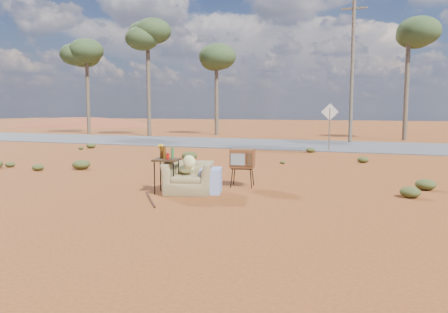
% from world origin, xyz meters
% --- Properties ---
extents(ground, '(140.00, 140.00, 0.00)m').
position_xyz_m(ground, '(0.00, 0.00, 0.00)').
color(ground, '#94461D').
rests_on(ground, ground).
extents(highway, '(140.00, 7.00, 0.04)m').
position_xyz_m(highway, '(0.00, 15.00, 0.02)').
color(highway, '#565659').
rests_on(highway, ground).
extents(dirt_mound, '(26.00, 18.00, 2.00)m').
position_xyz_m(dirt_mound, '(-30.00, 34.00, 0.00)').
color(dirt_mound, brown).
rests_on(dirt_mound, ground).
extents(armchair, '(1.41, 1.15, 0.96)m').
position_xyz_m(armchair, '(-0.18, 0.63, 0.45)').
color(armchair, olive).
rests_on(armchair, ground).
extents(tv_unit, '(0.65, 0.56, 0.94)m').
position_xyz_m(tv_unit, '(0.65, 1.79, 0.70)').
color(tv_unit, black).
rests_on(tv_unit, ground).
extents(side_table, '(0.65, 0.65, 1.11)m').
position_xyz_m(side_table, '(-0.76, 0.42, 0.82)').
color(side_table, '#322212').
rests_on(side_table, ground).
extents(rusty_bar, '(0.97, 1.30, 0.04)m').
position_xyz_m(rusty_bar, '(-0.69, -0.43, 0.02)').
color(rusty_bar, '#4B2314').
rests_on(rusty_bar, ground).
extents(road_sign, '(0.78, 0.06, 2.19)m').
position_xyz_m(road_sign, '(1.50, 12.00, 1.50)').
color(road_sign, brown).
rests_on(road_sign, ground).
extents(eucalyptus_far_left, '(3.20, 3.20, 7.10)m').
position_xyz_m(eucalyptus_far_left, '(-18.00, 20.00, 5.94)').
color(eucalyptus_far_left, brown).
rests_on(eucalyptus_far_left, ground).
extents(eucalyptus_left, '(3.20, 3.20, 8.10)m').
position_xyz_m(eucalyptus_left, '(-12.00, 19.00, 6.92)').
color(eucalyptus_left, brown).
rests_on(eucalyptus_left, ground).
extents(eucalyptus_near_left, '(3.20, 3.20, 6.60)m').
position_xyz_m(eucalyptus_near_left, '(-8.00, 22.00, 5.45)').
color(eucalyptus_near_left, brown).
rests_on(eucalyptus_near_left, ground).
extents(eucalyptus_center, '(3.20, 3.20, 7.60)m').
position_xyz_m(eucalyptus_center, '(5.00, 21.00, 6.43)').
color(eucalyptus_center, brown).
rests_on(eucalyptus_center, ground).
extents(utility_pole_center, '(1.40, 0.20, 8.00)m').
position_xyz_m(utility_pole_center, '(2.00, 17.50, 4.15)').
color(utility_pole_center, brown).
rests_on(utility_pole_center, ground).
extents(scrub_patch, '(17.49, 8.07, 0.33)m').
position_xyz_m(scrub_patch, '(-0.82, 4.41, 0.14)').
color(scrub_patch, '#485023').
rests_on(scrub_patch, ground).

